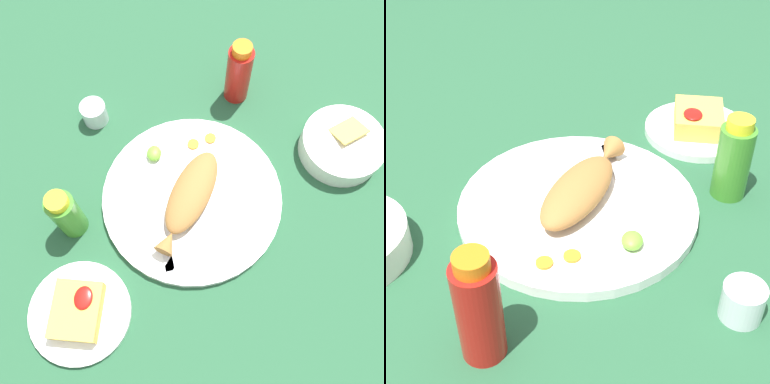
{
  "view_description": "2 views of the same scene",
  "coord_description": "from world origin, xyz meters",
  "views": [
    {
      "loc": [
        -0.33,
        -0.03,
        0.83
      ],
      "look_at": [
        0.0,
        0.0,
        0.04
      ],
      "focal_mm": 40.0,
      "sensor_mm": 36.0,
      "label": 1
    },
    {
      "loc": [
        0.69,
        0.09,
        0.59
      ],
      "look_at": [
        0.0,
        0.0,
        0.04
      ],
      "focal_mm": 55.0,
      "sensor_mm": 36.0,
      "label": 2
    }
  ],
  "objects": [
    {
      "name": "side_plate_fries",
      "position": [
        -0.25,
        0.19,
        0.01
      ],
      "size": [
        0.19,
        0.19,
        0.01
      ],
      "primitive_type": "cylinder",
      "color": "white",
      "rests_on": "ground_plane"
    },
    {
      "name": "salt_cup",
      "position": [
        0.18,
        0.23,
        0.02
      ],
      "size": [
        0.06,
        0.06,
        0.05
      ],
      "color": "silver",
      "rests_on": "ground_plane"
    },
    {
      "name": "carrot_slice_mid",
      "position": [
        0.12,
        0.01,
        0.02
      ],
      "size": [
        0.02,
        0.02,
        0.0
      ],
      "primitive_type": "cylinder",
      "color": "orange",
      "rests_on": "main_plate"
    },
    {
      "name": "ground_plane",
      "position": [
        0.0,
        0.0,
        0.0
      ],
      "size": [
        4.0,
        4.0,
        0.0
      ],
      "primitive_type": "plane",
      "color": "#235133"
    },
    {
      "name": "fried_fish",
      "position": [
        -0.01,
        0.0,
        0.04
      ],
      "size": [
        0.24,
        0.14,
        0.04
      ],
      "rotation": [
        0.0,
        0.0,
        -0.33
      ],
      "color": "#996633",
      "rests_on": "main_plate"
    },
    {
      "name": "carrot_slice_near",
      "position": [
        0.14,
        -0.03,
        0.02
      ],
      "size": [
        0.02,
        0.02,
        0.0
      ],
      "primitive_type": "cylinder",
      "color": "orange",
      "rests_on": "main_plate"
    },
    {
      "name": "hot_sauce_bottle_red",
      "position": [
        0.27,
        -0.08,
        0.08
      ],
      "size": [
        0.05,
        0.05,
        0.16
      ],
      "color": "#B21914",
      "rests_on": "ground_plane"
    },
    {
      "name": "main_plate",
      "position": [
        0.0,
        0.0,
        0.01
      ],
      "size": [
        0.37,
        0.37,
        0.02
      ],
      "primitive_type": "cylinder",
      "color": "white",
      "rests_on": "ground_plane"
    },
    {
      "name": "fork_near",
      "position": [
        -0.09,
        0.0,
        0.02
      ],
      "size": [
        0.17,
        0.09,
        0.0
      ],
      "rotation": [
        0.0,
        0.0,
        8.97
      ],
      "color": "silver",
      "rests_on": "main_plate"
    },
    {
      "name": "lime_wedge_main",
      "position": [
        0.08,
        0.09,
        0.03
      ],
      "size": [
        0.04,
        0.03,
        0.02
      ],
      "primitive_type": "ellipsoid",
      "color": "#6BB233",
      "rests_on": "main_plate"
    },
    {
      "name": "fork_far",
      "position": [
        -0.08,
        0.05,
        0.02
      ],
      "size": [
        0.18,
        0.07,
        0.0
      ],
      "rotation": [
        0.0,
        0.0,
        9.73
      ],
      "color": "silver",
      "rests_on": "main_plate"
    },
    {
      "name": "fries_pile",
      "position": [
        -0.25,
        0.19,
        0.03
      ],
      "size": [
        0.1,
        0.09,
        0.04
      ],
      "color": "gold",
      "rests_on": "side_plate_fries"
    },
    {
      "name": "hot_sauce_bottle_green",
      "position": [
        -0.08,
        0.23,
        0.07
      ],
      "size": [
        0.05,
        0.05,
        0.14
      ],
      "color": "#3D8428",
      "rests_on": "ground_plane"
    }
  ]
}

